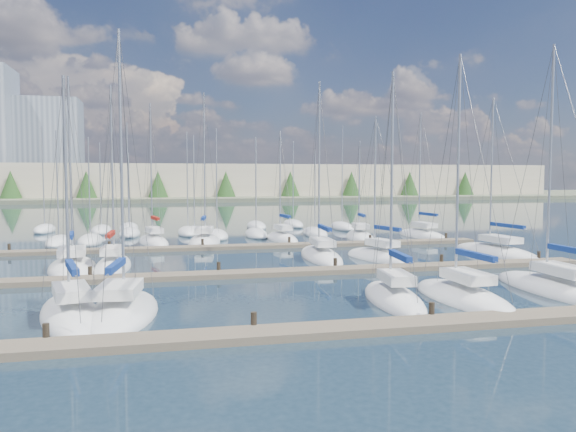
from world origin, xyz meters
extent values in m
plane|color=#1F313E|center=(0.00, 60.00, 0.00)|extent=(400.00, 400.00, 0.00)
cube|color=#6B5E4C|center=(0.00, 2.00, 0.15)|extent=(44.00, 1.80, 0.35)
cylinder|color=#2D261C|center=(-12.00, 2.90, 0.30)|extent=(0.26, 0.26, 1.10)
cylinder|color=#2D261C|center=(-4.00, 2.90, 0.30)|extent=(0.26, 0.26, 1.10)
cylinder|color=#2D261C|center=(4.00, 2.90, 0.30)|extent=(0.26, 0.26, 1.10)
cube|color=#6B5E4C|center=(0.00, 16.00, 0.15)|extent=(44.00, 1.80, 0.35)
cylinder|color=#2D261C|center=(-12.00, 16.90, 0.30)|extent=(0.26, 0.26, 1.10)
cylinder|color=#2D261C|center=(-4.00, 16.90, 0.30)|extent=(0.26, 0.26, 1.10)
cylinder|color=#2D261C|center=(4.00, 16.90, 0.30)|extent=(0.26, 0.26, 1.10)
cylinder|color=#2D261C|center=(12.00, 16.90, 0.30)|extent=(0.26, 0.26, 1.10)
cylinder|color=#2D261C|center=(20.00, 16.90, 0.30)|extent=(0.26, 0.26, 1.10)
cube|color=#6B5E4C|center=(0.00, 30.00, 0.15)|extent=(44.00, 1.80, 0.35)
cylinder|color=#2D261C|center=(-20.00, 30.90, 0.30)|extent=(0.26, 0.26, 1.10)
cylinder|color=#2D261C|center=(-12.00, 30.90, 0.30)|extent=(0.26, 0.26, 1.10)
cylinder|color=#2D261C|center=(-4.00, 30.90, 0.30)|extent=(0.26, 0.26, 1.10)
cylinder|color=#2D261C|center=(4.00, 30.90, 0.30)|extent=(0.26, 0.26, 1.10)
cylinder|color=#2D261C|center=(12.00, 30.90, 0.30)|extent=(0.26, 0.26, 1.10)
cylinder|color=#2D261C|center=(20.00, 30.90, 0.30)|extent=(0.26, 0.26, 1.10)
ellipsoid|color=white|center=(-11.68, 6.88, 0.05)|extent=(4.48, 8.80, 1.60)
cube|color=black|center=(-11.68, 6.88, 0.05)|extent=(2.25, 4.25, 0.12)
cube|color=silver|center=(-11.59, 6.47, 1.35)|extent=(2.07, 3.20, 0.50)
cylinder|color=#9EA0A5|center=(-11.84, 7.54, 6.02)|extent=(0.14, 0.14, 9.85)
cylinder|color=#9EA0A5|center=(-11.43, 5.82, 2.40)|extent=(0.91, 3.47, 0.10)
cube|color=navy|center=(-11.43, 5.82, 2.52)|extent=(1.04, 3.24, 0.30)
ellipsoid|color=white|center=(8.84, 20.92, 0.05)|extent=(4.46, 8.10, 1.60)
cube|color=black|center=(8.84, 20.92, 0.05)|extent=(2.24, 3.92, 0.12)
cube|color=silver|center=(8.94, 20.54, 1.35)|extent=(2.05, 2.97, 0.50)
cylinder|color=#9EA0A5|center=(8.68, 21.51, 6.10)|extent=(0.14, 0.14, 10.00)
cylinder|color=#9EA0A5|center=(9.10, 19.95, 2.40)|extent=(0.95, 3.15, 0.10)
cube|color=navy|center=(9.10, 19.95, 2.52)|extent=(1.07, 2.95, 0.30)
ellipsoid|color=white|center=(7.55, 6.39, 0.05)|extent=(2.96, 8.56, 1.60)
cube|color=silver|center=(7.56, 5.97, 1.35)|extent=(1.58, 3.01, 0.50)
cylinder|color=#9EA0A5|center=(7.53, 7.07, 6.92)|extent=(0.14, 0.14, 11.63)
cylinder|color=#9EA0A5|center=(7.58, 5.29, 2.40)|extent=(0.20, 3.57, 0.10)
cube|color=navy|center=(7.58, 5.29, 2.52)|extent=(0.39, 3.29, 0.30)
ellipsoid|color=white|center=(12.55, 35.25, 0.05)|extent=(3.72, 7.65, 1.60)
cube|color=black|center=(12.55, 35.25, 0.05)|extent=(1.89, 3.69, 0.12)
cube|color=silver|center=(12.49, 34.89, 1.35)|extent=(1.81, 2.76, 0.50)
cylinder|color=#9EA0A5|center=(12.64, 35.83, 5.61)|extent=(0.14, 0.14, 9.02)
cylinder|color=#9EA0A5|center=(12.40, 34.31, 2.40)|extent=(0.59, 3.06, 0.10)
cube|color=navy|center=(12.40, 34.31, 2.52)|extent=(0.75, 2.85, 0.30)
ellipsoid|color=white|center=(-8.32, 35.63, 0.05)|extent=(3.89, 8.15, 1.60)
cube|color=black|center=(-8.32, 35.63, 0.05)|extent=(1.96, 3.93, 0.12)
cube|color=silver|center=(-8.24, 35.25, 1.35)|extent=(1.82, 2.95, 0.50)
cylinder|color=#9EA0A5|center=(-8.45, 36.24, 7.26)|extent=(0.14, 0.14, 12.32)
cylinder|color=#9EA0A5|center=(-8.12, 34.63, 2.40)|extent=(0.76, 3.24, 0.10)
cube|color=maroon|center=(-8.12, 34.63, 2.52)|extent=(0.90, 3.03, 0.30)
ellipsoid|color=white|center=(19.55, 35.17, 0.05)|extent=(3.29, 8.78, 1.60)
cube|color=black|center=(19.55, 35.17, 0.05)|extent=(1.68, 4.22, 0.12)
cube|color=silver|center=(19.59, 34.74, 1.35)|extent=(1.65, 3.12, 0.50)
cylinder|color=#9EA0A5|center=(19.49, 35.85, 7.19)|extent=(0.14, 0.14, 12.17)
cylinder|color=#9EA0A5|center=(19.66, 34.06, 2.40)|extent=(0.43, 3.60, 0.10)
cube|color=navy|center=(19.66, 34.06, 2.52)|extent=(0.60, 3.33, 0.30)
ellipsoid|color=white|center=(-9.49, 6.92, 0.05)|extent=(4.12, 8.69, 1.60)
cube|color=maroon|center=(-9.49, 6.92, 0.05)|extent=(2.10, 4.19, 0.12)
cube|color=silver|center=(-9.54, 6.50, 1.35)|extent=(2.06, 3.12, 0.50)
cylinder|color=#9EA0A5|center=(-9.41, 7.58, 7.12)|extent=(0.14, 0.14, 12.05)
cylinder|color=#9EA0A5|center=(-9.63, 5.84, 2.40)|extent=(0.53, 3.50, 0.10)
cube|color=navy|center=(-9.63, 5.84, 2.52)|extent=(0.69, 3.25, 0.30)
ellipsoid|color=white|center=(-10.95, 21.09, 0.05)|extent=(2.64, 8.34, 1.60)
cube|color=silver|center=(-10.96, 20.68, 1.35)|extent=(1.39, 2.93, 0.50)
cylinder|color=#9EA0A5|center=(-10.92, 21.75, 6.95)|extent=(0.14, 0.14, 11.70)
cylinder|color=#9EA0A5|center=(-10.99, 20.02, 2.40)|extent=(0.22, 3.47, 0.10)
cube|color=maroon|center=(-10.99, 20.02, 2.52)|extent=(0.41, 3.20, 0.30)
ellipsoid|color=white|center=(4.31, 35.51, 0.05)|extent=(3.17, 7.01, 1.60)
cube|color=maroon|center=(4.31, 35.51, 0.05)|extent=(1.61, 3.38, 0.12)
cube|color=silver|center=(4.36, 35.17, 1.35)|extent=(1.56, 2.52, 0.50)
cylinder|color=#9EA0A5|center=(4.24, 36.04, 6.06)|extent=(0.14, 0.14, 9.93)
cylinder|color=#9EA0A5|center=(4.44, 34.64, 2.40)|extent=(0.49, 2.83, 0.10)
cube|color=navy|center=(4.44, 34.64, 2.52)|extent=(0.66, 2.63, 0.30)
ellipsoid|color=white|center=(3.91, 6.84, 0.05)|extent=(3.22, 7.77, 1.60)
cube|color=maroon|center=(3.91, 6.84, 0.05)|extent=(1.64, 3.74, 0.12)
cube|color=silver|center=(3.87, 6.47, 1.35)|extent=(1.59, 2.77, 0.50)
cylinder|color=#9EA0A5|center=(3.98, 7.44, 6.43)|extent=(0.14, 0.14, 10.67)
cylinder|color=#9EA0A5|center=(3.80, 5.87, 2.40)|extent=(0.47, 3.16, 0.10)
cube|color=navy|center=(3.80, 5.87, 2.52)|extent=(0.64, 2.93, 0.30)
ellipsoid|color=white|center=(-3.50, 34.79, 0.05)|extent=(4.21, 8.57, 1.60)
cube|color=silver|center=(-3.57, 34.39, 1.35)|extent=(2.06, 3.09, 0.50)
cylinder|color=#9EA0A5|center=(-3.40, 35.44, 7.80)|extent=(0.14, 0.14, 13.40)
cylinder|color=#9EA0A5|center=(-3.67, 33.74, 2.40)|extent=(0.63, 3.42, 0.10)
cube|color=navy|center=(-3.67, 33.74, 2.52)|extent=(0.78, 3.18, 0.30)
ellipsoid|color=white|center=(19.31, 21.35, 0.05)|extent=(4.01, 10.24, 1.60)
cube|color=black|center=(19.31, 21.35, 0.05)|extent=(2.05, 4.93, 0.12)
cube|color=silver|center=(19.35, 20.86, 1.35)|extent=(2.02, 3.64, 0.50)
cylinder|color=#9EA0A5|center=(19.23, 22.15, 7.01)|extent=(0.14, 0.14, 11.82)
cylinder|color=#9EA0A5|center=(19.43, 20.06, 2.40)|extent=(0.49, 4.19, 0.10)
cube|color=navy|center=(19.43, 20.06, 2.52)|extent=(0.66, 3.87, 0.30)
ellipsoid|color=white|center=(13.67, 7.05, 0.05)|extent=(3.04, 10.37, 1.60)
cube|color=black|center=(13.67, 7.05, 0.05)|extent=(1.58, 4.98, 0.12)
cube|color=silver|center=(13.67, 6.53, 1.35)|extent=(1.64, 3.64, 0.50)
cylinder|color=#9EA0A5|center=(13.69, 7.87, 7.41)|extent=(0.14, 0.14, 12.63)
cylinder|color=#9EA0A5|center=(13.65, 5.70, 2.40)|extent=(0.16, 4.34, 0.10)
cube|color=navy|center=(13.65, 5.70, 2.52)|extent=(0.36, 4.00, 0.30)
ellipsoid|color=white|center=(4.65, 22.64, 0.05)|extent=(3.36, 9.96, 1.60)
cube|color=silver|center=(4.61, 22.15, 1.35)|extent=(1.71, 3.52, 0.50)
cylinder|color=#9EA0A5|center=(4.71, 23.42, 7.51)|extent=(0.14, 0.14, 12.82)
cylinder|color=#9EA0A5|center=(4.56, 21.37, 2.40)|extent=(0.40, 4.11, 0.10)
cube|color=navy|center=(4.56, 21.37, 2.52)|extent=(0.58, 3.79, 0.30)
ellipsoid|color=white|center=(-13.62, 21.07, 0.05)|extent=(4.07, 8.69, 1.60)
cube|color=black|center=(-13.62, 21.07, 0.05)|extent=(2.08, 4.19, 0.12)
cube|color=silver|center=(-13.58, 20.65, 1.35)|extent=(2.06, 3.11, 0.50)
cylinder|color=#9EA0A5|center=(-13.69, 21.74, 7.19)|extent=(0.14, 0.14, 12.18)
cylinder|color=#9EA0A5|center=(-13.51, 19.98, 2.40)|extent=(0.47, 3.52, 0.10)
cube|color=navy|center=(-13.51, 19.98, 2.52)|extent=(0.64, 3.26, 0.30)
cylinder|color=#9EA0A5|center=(-20.75, 49.89, 6.50)|extent=(0.12, 0.12, 11.20)
ellipsoid|color=white|center=(-20.75, 49.89, 0.25)|extent=(2.20, 6.40, 1.40)
cylinder|color=#9EA0A5|center=(-3.94, 43.45, 5.97)|extent=(0.12, 0.12, 10.14)
ellipsoid|color=white|center=(-3.94, 43.45, 0.25)|extent=(2.20, 6.40, 1.40)
cylinder|color=#9EA0A5|center=(-4.68, 43.24, 6.14)|extent=(0.12, 0.12, 10.49)
ellipsoid|color=white|center=(-4.68, 43.24, 0.25)|extent=(2.20, 6.40, 1.40)
cylinder|color=#9EA0A5|center=(9.07, 50.53, 5.93)|extent=(0.12, 0.12, 10.06)
ellipsoid|color=white|center=(9.07, 50.53, 0.25)|extent=(2.20, 6.40, 1.40)
cylinder|color=#9EA0A5|center=(-14.23, 47.33, 5.60)|extent=(0.12, 0.12, 9.39)
ellipsoid|color=white|center=(-14.23, 47.33, 0.25)|extent=(2.20, 6.40, 1.40)
cylinder|color=#9EA0A5|center=(-16.97, 36.19, 5.83)|extent=(0.12, 0.12, 9.85)
ellipsoid|color=white|center=(-16.97, 36.19, 0.25)|extent=(2.20, 6.40, 1.40)
cylinder|color=#9EA0A5|center=(-14.23, 36.83, 5.55)|extent=(0.12, 0.12, 9.30)
ellipsoid|color=white|center=(-14.23, 36.83, 0.25)|extent=(2.20, 6.40, 1.40)
cylinder|color=#9EA0A5|center=(13.97, 45.41, 6.74)|extent=(0.12, 0.12, 11.68)
ellipsoid|color=white|center=(13.97, 45.41, 0.25)|extent=(2.20, 6.40, 1.40)
cylinder|color=#9EA0A5|center=(2.31, 39.32, 5.78)|extent=(0.12, 0.12, 9.76)
ellipsoid|color=white|center=(2.31, 39.32, 0.25)|extent=(2.20, 6.40, 1.40)
cylinder|color=#9EA0A5|center=(-11.34, 49.91, 6.87)|extent=(0.12, 0.12, 11.95)
ellipsoid|color=white|center=(-11.34, 49.91, 0.25)|extent=(2.20, 6.40, 1.40)
cylinder|color=#9EA0A5|center=(8.76, 39.06, 5.13)|extent=(0.12, 0.12, 8.46)
ellipsoid|color=white|center=(8.76, 39.06, 0.25)|extent=(2.20, 6.40, 1.40)
cylinder|color=#9EA0A5|center=(-10.91, 43.47, 4.96)|extent=(0.12, 0.12, 8.12)
ellipsoid|color=white|center=(-10.91, 43.47, 0.25)|extent=(2.20, 6.40, 1.40)
cylinder|color=#9EA0A5|center=(4.00, 49.08, 5.90)|extent=(0.12, 0.12, 10.00)
ellipsoid|color=white|center=(4.00, 49.08, 0.25)|extent=(2.20, 6.40, 1.40)
cylinder|color=#9EA0A5|center=(-1.89, 38.97, 6.17)|extent=(0.12, 0.12, 10.54)
ellipsoid|color=white|center=(-1.89, 38.97, 0.25)|extent=(2.20, 6.40, 1.40)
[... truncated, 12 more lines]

